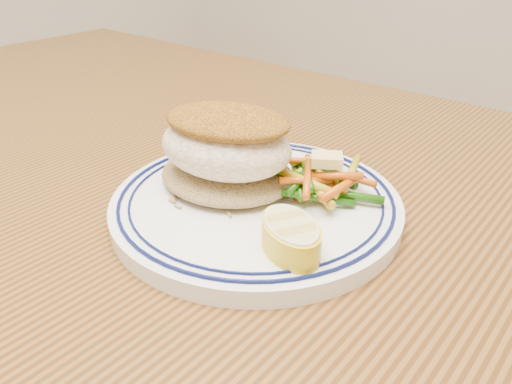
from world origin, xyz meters
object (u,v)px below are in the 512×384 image
(fish_fillet, at_px, (226,140))
(vegetable_pile, at_px, (317,178))
(plate, at_px, (256,203))
(lemon_wedge, at_px, (291,235))
(dining_table, at_px, (188,301))
(rice_pilaf, at_px, (227,171))

(fish_fillet, relative_size, vegetable_pile, 1.19)
(plate, bearing_deg, lemon_wedge, -32.68)
(plate, bearing_deg, dining_table, -138.49)
(lemon_wedge, bearing_deg, dining_table, 179.66)
(rice_pilaf, bearing_deg, dining_table, -104.80)
(dining_table, distance_m, lemon_wedge, 0.17)
(plate, bearing_deg, rice_pilaf, 174.02)
(plate, relative_size, lemon_wedge, 3.27)
(dining_table, height_order, vegetable_pile, vegetable_pile)
(fish_fillet, bearing_deg, lemon_wedge, -21.69)
(rice_pilaf, distance_m, lemon_wedge, 0.11)
(dining_table, relative_size, lemon_wedge, 20.06)
(fish_fillet, xyz_separation_m, lemon_wedge, (0.10, -0.04, -0.03))
(fish_fillet, bearing_deg, vegetable_pile, 36.86)
(rice_pilaf, height_order, fish_fillet, fish_fillet)
(fish_fillet, relative_size, lemon_wedge, 1.75)
(fish_fillet, distance_m, lemon_wedge, 0.11)
(plate, distance_m, rice_pilaf, 0.04)
(plate, height_order, lemon_wedge, lemon_wedge)
(rice_pilaf, height_order, vegetable_pile, vegetable_pile)
(rice_pilaf, bearing_deg, lemon_wedge, -24.48)
(plate, bearing_deg, fish_fillet, -168.83)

